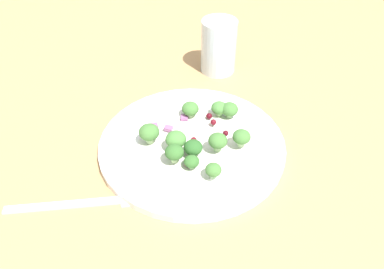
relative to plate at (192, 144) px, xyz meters
The scene contains 24 objects.
ground_plane 3.21cm from the plate, 16.94° to the right, with size 180.00×180.00×2.00cm, color tan.
plate is the anchor object (origin of this frame).
dressing_pool 0.44cm from the plate, 116.57° to the right, with size 16.03×16.03×0.20cm, color white.
broccoli_floret_0 5.74cm from the plate, 69.68° to the right, with size 2.12×2.12×2.14cm.
broccoli_floret_1 8.47cm from the plate, 65.07° to the left, with size 2.70×2.70×2.73cm.
broccoli_floret_2 6.69cm from the plate, 156.13° to the right, with size 3.00×3.00×3.04cm.
broccoli_floret_3 4.99cm from the plate, 12.93° to the right, with size 2.73×2.73×2.76cm.
broccoli_floret_4 3.84cm from the plate, 120.23° to the right, with size 2.98×2.98×3.01cm.
broccoli_floret_5 7.76cm from the plate, 76.04° to the left, with size 2.55×2.55×2.59cm.
broccoli_floret_6 6.20cm from the plate, 113.52° to the left, with size 2.69×2.69×2.73cm.
broccoli_floret_7 8.16cm from the plate, 48.21° to the right, with size 2.19×2.19×2.22cm.
broccoli_floret_8 5.78cm from the plate, 96.88° to the right, with size 2.63×2.63×2.67cm.
broccoli_floret_9 7.63cm from the plate, 10.08° to the left, with size 2.60×2.60×2.64cm.
broccoli_floret_10 3.61cm from the plate, 65.95° to the right, with size 2.66×2.66×2.69cm.
cranberry_0 5.28cm from the plate, 76.55° to the right, with size 0.78×0.78×0.78cm, color #4C0A14.
cranberry_1 5.95cm from the plate, 83.48° to the left, with size 0.97×0.97×0.97cm, color #4C0A14.
cranberry_2 4.90cm from the plate, 66.71° to the left, with size 0.92×0.92×0.92cm, color maroon.
cranberry_3 5.24cm from the plate, 31.25° to the left, with size 0.87×0.87×0.87cm, color #4C0A14.
cranberry_4 1.09cm from the plate, 32.70° to the right, with size 0.94×0.94×0.94cm, color maroon.
onion_bit_0 4.38cm from the plate, 168.55° to the left, with size 1.20×0.94×0.54cm, color #A35B93.
onion_bit_1 6.58cm from the plate, behind, with size 1.00×0.93×0.44cm, color #A35B93.
onion_bit_2 5.31cm from the plate, 124.18° to the left, with size 1.12×1.16×0.48cm, color #A35B93.
fork 17.37cm from the plate, 121.55° to the right, with size 17.35×10.15×0.50cm.
water_glass 22.87cm from the plate, 98.30° to the left, with size 6.48×6.48×9.93cm, color silver.
Camera 1 is at (12.86, -39.52, 40.84)cm, focal length 36.89 mm.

